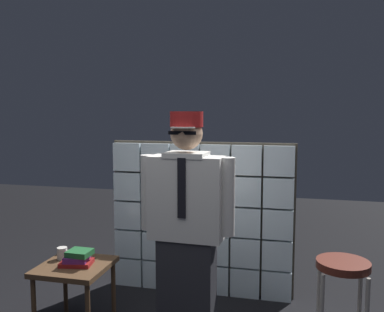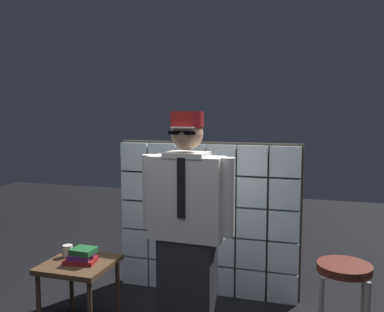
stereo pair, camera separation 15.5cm
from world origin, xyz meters
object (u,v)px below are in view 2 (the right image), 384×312
standing_person (187,229)px  bar_stool (343,293)px  coffee_mug (68,251)px  side_table (79,271)px  book_stack (82,256)px

standing_person → bar_stool: bearing=2.2°
coffee_mug → side_table: bearing=-28.3°
bar_stool → side_table: bar_stool is taller
bar_stool → coffee_mug: size_ratio=5.96×
standing_person → bar_stool: size_ratio=2.28×
standing_person → coffee_mug: size_ratio=13.59×
bar_stool → side_table: 1.96m
side_table → book_stack: bearing=-12.0°
coffee_mug → standing_person: bearing=-7.4°
bar_stool → coffee_mug: (-2.11, 0.14, 0.02)m
side_table → book_stack: book_stack is taller
standing_person → side_table: (-0.91, 0.06, -0.43)m
standing_person → side_table: 1.01m
book_stack → coffee_mug: 0.20m
side_table → book_stack: 0.13m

